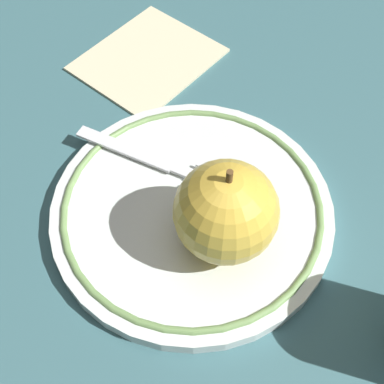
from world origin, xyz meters
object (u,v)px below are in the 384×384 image
(plate, at_px, (192,211))
(napkin_folded, at_px, (148,58))
(apple_red_whole, at_px, (225,214))
(fork, at_px, (158,162))

(plate, bearing_deg, napkin_folded, -144.45)
(apple_red_whole, bearing_deg, plate, -121.87)
(napkin_folded, bearing_deg, fork, 28.57)
(plate, distance_m, fork, 0.05)
(apple_red_whole, relative_size, napkin_folded, 0.66)
(plate, relative_size, napkin_folded, 1.76)
(plate, bearing_deg, apple_red_whole, 58.13)
(plate, relative_size, fork, 1.36)
(fork, bearing_deg, apple_red_whole, -29.11)
(apple_red_whole, bearing_deg, napkin_folded, -140.65)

